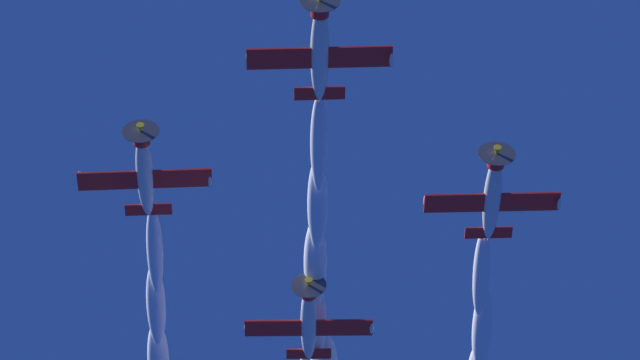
{
  "coord_description": "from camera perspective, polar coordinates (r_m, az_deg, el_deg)",
  "views": [
    {
      "loc": [
        44.1,
        -1.77,
        1.8
      ],
      "look_at": [
        -8.17,
        4.26,
        78.31
      ],
      "focal_mm": 82.46,
      "sensor_mm": 36.0,
      "label": 1
    }
  ],
  "objects": [
    {
      "name": "airplane_slot_tail",
      "position": [
        97.75,
        -0.44,
        -5.5
      ],
      "size": [
        7.63,
        8.63,
        3.0
      ],
      "color": "silver"
    },
    {
      "name": "airplane_lead",
      "position": [
        85.4,
        -0.01,
        5.09
      ],
      "size": [
        7.62,
        8.63,
        3.02
      ],
      "color": "silver"
    },
    {
      "name": "airplane_right_wingman",
      "position": [
        93.6,
        -6.82,
        0.3
      ],
      "size": [
        7.62,
        8.63,
        3.07
      ],
      "color": "silver"
    },
    {
      "name": "airplane_left_wingman",
      "position": [
        92.08,
        6.71,
        -0.58
      ],
      "size": [
        7.62,
        8.64,
        3.0
      ],
      "color": "silver"
    }
  ]
}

